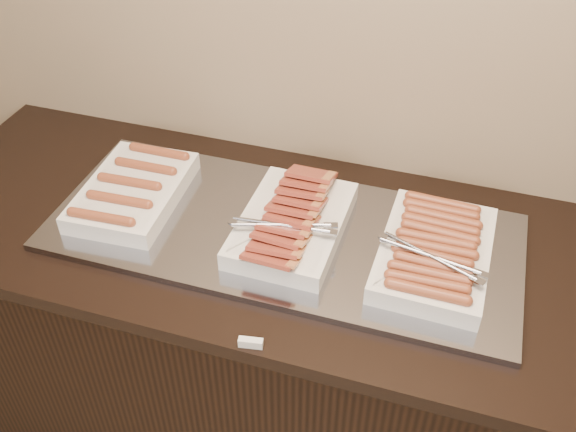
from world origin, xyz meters
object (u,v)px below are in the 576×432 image
object	(u,v)px
counter	(283,345)
dish_right	(434,252)
dish_left	(133,191)
dish_center	(292,222)
warming_tray	(282,233)

from	to	relation	value
counter	dish_right	bearing A→B (deg)	-0.49
dish_left	dish_center	xyz separation A→B (m)	(0.45, -0.00, 0.01)
warming_tray	dish_left	bearing A→B (deg)	-180.00
warming_tray	dish_center	world-z (taller)	dish_center
dish_right	dish_left	bearing A→B (deg)	-178.77
counter	dish_right	xyz separation A→B (m)	(0.38, -0.00, 0.50)
warming_tray	dish_right	bearing A→B (deg)	-0.49
warming_tray	dish_right	distance (m)	0.39
warming_tray	counter	bearing A→B (deg)	180.00
dish_left	dish_center	size ratio (longest dim) A/B	0.95
counter	dish_left	distance (m)	0.65
dish_center	counter	bearing A→B (deg)	173.54
dish_center	warming_tray	bearing A→B (deg)	173.19
dish_left	dish_center	bearing A→B (deg)	-3.44
counter	warming_tray	bearing A→B (deg)	0.00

